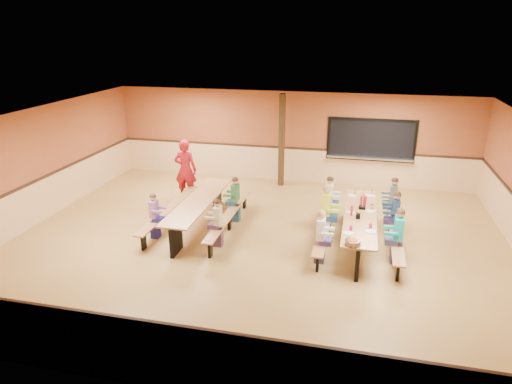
# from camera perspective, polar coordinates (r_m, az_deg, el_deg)

# --- Properties ---
(ground) EXTENTS (12.00, 12.00, 0.00)m
(ground) POSITION_cam_1_polar(r_m,az_deg,el_deg) (11.18, 0.10, -6.33)
(ground) COLOR olive
(ground) RESTS_ON ground
(room_envelope) EXTENTS (12.04, 10.04, 3.02)m
(room_envelope) POSITION_cam_1_polar(r_m,az_deg,el_deg) (10.89, 0.11, -3.07)
(room_envelope) COLOR #97502C
(room_envelope) RESTS_ON ground
(kitchen_pass_through) EXTENTS (2.78, 0.28, 1.38)m
(kitchen_pass_through) POSITION_cam_1_polar(r_m,az_deg,el_deg) (15.13, 14.16, 6.11)
(kitchen_pass_through) COLOR black
(kitchen_pass_through) RESTS_ON ground
(structural_post) EXTENTS (0.18, 0.18, 3.00)m
(structural_post) POSITION_cam_1_polar(r_m,az_deg,el_deg) (14.79, 3.23, 6.41)
(structural_post) COLOR black
(structural_post) RESTS_ON ground
(cafeteria_table_main) EXTENTS (1.91, 3.70, 0.74)m
(cafeteria_table_main) POSITION_cam_1_polar(r_m,az_deg,el_deg) (11.20, 12.82, -3.85)
(cafeteria_table_main) COLOR #A87242
(cafeteria_table_main) RESTS_ON ground
(cafeteria_table_second) EXTENTS (1.91, 3.70, 0.74)m
(cafeteria_table_second) POSITION_cam_1_polar(r_m,az_deg,el_deg) (11.94, -7.17, -1.96)
(cafeteria_table_second) COLOR #A87242
(cafeteria_table_second) RESTS_ON ground
(seated_child_white_left) EXTENTS (0.37, 0.31, 1.22)m
(seated_child_white_left) POSITION_cam_1_polar(r_m,az_deg,el_deg) (10.14, 8.06, -5.58)
(seated_child_white_left) COLOR white
(seated_child_white_left) RESTS_ON ground
(seated_adult_yellow) EXTENTS (0.44, 0.36, 1.35)m
(seated_adult_yellow) POSITION_cam_1_polar(r_m,az_deg,el_deg) (11.39, 8.75, -2.34)
(seated_adult_yellow) COLOR #C8E12B
(seated_adult_yellow) RESTS_ON ground
(seated_child_grey_left) EXTENTS (0.38, 0.31, 1.24)m
(seated_child_grey_left) POSITION_cam_1_polar(r_m,az_deg,el_deg) (12.31, 9.13, -0.92)
(seated_child_grey_left) COLOR silver
(seated_child_grey_left) RESTS_ON ground
(seated_child_teal_right) EXTENTS (0.40, 0.33, 1.28)m
(seated_child_teal_right) POSITION_cam_1_polar(r_m,az_deg,el_deg) (10.47, 17.31, -5.32)
(seated_child_teal_right) COLOR #16A6A4
(seated_child_teal_right) RESTS_ON ground
(seated_child_navy_right) EXTENTS (0.39, 0.32, 1.24)m
(seated_child_navy_right) POSITION_cam_1_polar(r_m,az_deg,el_deg) (11.57, 16.98, -2.93)
(seated_child_navy_right) COLOR #192B4D
(seated_child_navy_right) RESTS_ON ground
(seated_child_char_right) EXTENTS (0.38, 0.31, 1.24)m
(seated_child_char_right) POSITION_cam_1_polar(r_m,az_deg,el_deg) (12.61, 16.72, -1.01)
(seated_child_char_right) COLOR #565E63
(seated_child_char_right) RESTS_ON ground
(seated_child_purple_sec) EXTENTS (0.34, 0.28, 1.15)m
(seated_child_purple_sec) POSITION_cam_1_polar(r_m,az_deg,el_deg) (11.47, -12.59, -2.97)
(seated_child_purple_sec) COLOR #945B97
(seated_child_purple_sec) RESTS_ON ground
(seated_child_green_sec) EXTENTS (0.37, 0.30, 1.21)m
(seated_child_green_sec) POSITION_cam_1_polar(r_m,az_deg,el_deg) (12.19, -2.59, -0.94)
(seated_child_green_sec) COLOR #2C6538
(seated_child_green_sec) RESTS_ON ground
(seated_child_tan_sec) EXTENTS (0.35, 0.29, 1.17)m
(seated_child_tan_sec) POSITION_cam_1_polar(r_m,az_deg,el_deg) (10.83, -4.80, -3.89)
(seated_child_tan_sec) COLOR beige
(seated_child_tan_sec) RESTS_ON ground
(standing_woman) EXTENTS (0.69, 0.47, 1.85)m
(standing_woman) POSITION_cam_1_polar(r_m,az_deg,el_deg) (13.80, -8.81, 2.75)
(standing_woman) COLOR #A2121A
(standing_woman) RESTS_ON ground
(punch_pitcher) EXTENTS (0.16, 0.16, 0.22)m
(punch_pitcher) POSITION_cam_1_polar(r_m,az_deg,el_deg) (11.74, 13.27, -1.04)
(punch_pitcher) COLOR #B01722
(punch_pitcher) RESTS_ON cafeteria_table_main
(chip_bowl) EXTENTS (0.32, 0.32, 0.15)m
(chip_bowl) POSITION_cam_1_polar(r_m,az_deg,el_deg) (9.57, 12.03, -6.10)
(chip_bowl) COLOR orange
(chip_bowl) RESTS_ON cafeteria_table_main
(napkin_dispenser) EXTENTS (0.10, 0.14, 0.13)m
(napkin_dispenser) POSITION_cam_1_polar(r_m,az_deg,el_deg) (10.90, 12.65, -2.90)
(napkin_dispenser) COLOR black
(napkin_dispenser) RESTS_ON cafeteria_table_main
(condiment_mustard) EXTENTS (0.06, 0.06, 0.17)m
(condiment_mustard) POSITION_cam_1_polar(r_m,az_deg,el_deg) (10.91, 12.72, -2.78)
(condiment_mustard) COLOR yellow
(condiment_mustard) RESTS_ON cafeteria_table_main
(condiment_ketchup) EXTENTS (0.06, 0.06, 0.17)m
(condiment_ketchup) POSITION_cam_1_polar(r_m,az_deg,el_deg) (11.02, 11.87, -2.47)
(condiment_ketchup) COLOR #B2140F
(condiment_ketchup) RESTS_ON cafeteria_table_main
(table_paddle) EXTENTS (0.16, 0.16, 0.56)m
(table_paddle) POSITION_cam_1_polar(r_m,az_deg,el_deg) (11.47, 13.17, -1.39)
(table_paddle) COLOR black
(table_paddle) RESTS_ON cafeteria_table_main
(place_settings) EXTENTS (0.65, 3.30, 0.11)m
(place_settings) POSITION_cam_1_polar(r_m,az_deg,el_deg) (11.09, 12.92, -2.58)
(place_settings) COLOR beige
(place_settings) RESTS_ON cafeteria_table_main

